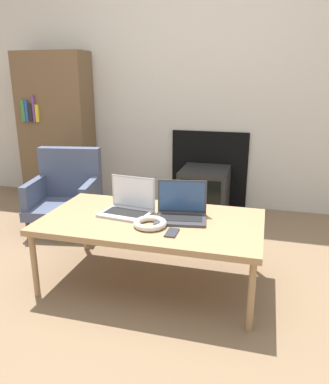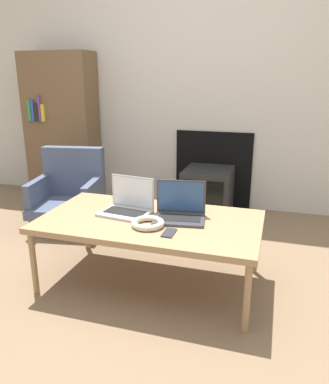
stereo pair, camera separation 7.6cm
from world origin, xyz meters
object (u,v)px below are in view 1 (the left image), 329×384
at_px(laptop_left, 129,205).
at_px(laptop_right, 181,210).
at_px(tv, 204,191).
at_px(headphones, 150,223).
at_px(phone, 172,233).
at_px(armchair, 67,190).

distance_m(laptop_left, laptop_right, 0.34).
height_order(laptop_right, tv, laptop_right).
xyz_separation_m(laptop_right, tv, (-0.06, 1.29, -0.26)).
xyz_separation_m(laptop_left, tv, (0.28, 1.29, -0.26)).
height_order(headphones, phone, headphones).
height_order(headphones, armchair, armchair).
height_order(tv, armchair, armchair).
relative_size(laptop_right, tv, 0.68).
xyz_separation_m(tv, armchair, (-1.10, -0.63, 0.10)).
distance_m(headphones, phone, 0.16).
distance_m(tv, armchair, 1.27).
bearing_deg(laptop_right, headphones, -137.53).
relative_size(laptop_left, laptop_right, 0.98).
xyz_separation_m(headphones, phone, (0.15, -0.07, -0.01)).
bearing_deg(armchair, laptop_right, -39.85).
bearing_deg(tv, laptop_right, -87.16).
distance_m(laptop_left, phone, 0.43).
distance_m(laptop_right, phone, 0.25).
relative_size(laptop_left, headphones, 1.69).
bearing_deg(laptop_right, phone, -98.14).
bearing_deg(laptop_right, laptop_left, 170.93).
height_order(laptop_left, laptop_right, same).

